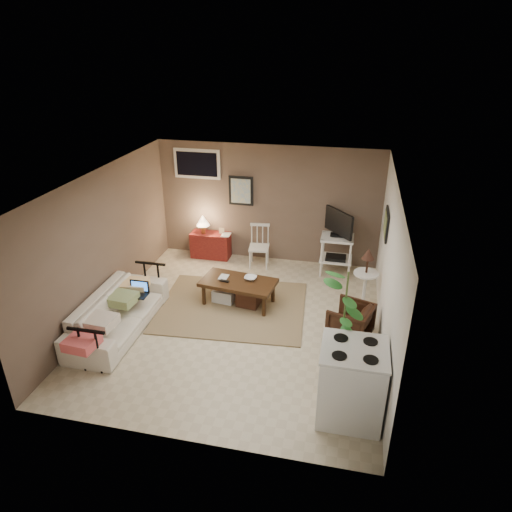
% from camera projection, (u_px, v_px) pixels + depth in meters
% --- Properties ---
extents(floor, '(5.00, 5.00, 0.00)m').
position_uv_depth(floor, '(238.00, 322.00, 7.50)').
color(floor, '#C1B293').
rests_on(floor, ground).
extents(art_back, '(0.50, 0.03, 0.60)m').
position_uv_depth(art_back, '(241.00, 191.00, 9.16)').
color(art_back, black).
extents(art_right, '(0.03, 0.60, 0.45)m').
position_uv_depth(art_right, '(386.00, 224.00, 7.34)').
color(art_right, black).
extents(window, '(0.96, 0.03, 0.60)m').
position_uv_depth(window, '(197.00, 164.00, 9.12)').
color(window, silver).
extents(rug, '(2.62, 2.16, 0.02)m').
position_uv_depth(rug, '(232.00, 307.00, 7.91)').
color(rug, '#8C7651').
rests_on(rug, floor).
extents(coffee_table, '(1.35, 0.82, 0.48)m').
position_uv_depth(coffee_table, '(238.00, 290.00, 7.91)').
color(coffee_table, '#35200E').
rests_on(coffee_table, floor).
extents(sofa, '(0.62, 2.11, 0.82)m').
position_uv_depth(sofa, '(117.00, 307.00, 7.15)').
color(sofa, '#F1E1D0').
rests_on(sofa, floor).
extents(sofa_pillows, '(0.40, 2.00, 0.14)m').
position_uv_depth(sofa_pillows, '(112.00, 310.00, 6.89)').
color(sofa_pillows, beige).
rests_on(sofa_pillows, sofa).
extents(sofa_end_rails, '(0.57, 2.11, 0.71)m').
position_uv_depth(sofa_end_rails, '(125.00, 311.00, 7.15)').
color(sofa_end_rails, black).
rests_on(sofa_end_rails, floor).
extents(laptop, '(0.32, 0.24, 0.22)m').
position_uv_depth(laptop, '(139.00, 290.00, 7.38)').
color(laptop, black).
rests_on(laptop, sofa).
extents(red_console, '(0.81, 0.36, 0.94)m').
position_uv_depth(red_console, '(210.00, 243.00, 9.61)').
color(red_console, maroon).
rests_on(red_console, floor).
extents(spindle_chair, '(0.43, 0.43, 0.87)m').
position_uv_depth(spindle_chair, '(259.00, 247.00, 9.20)').
color(spindle_chair, silver).
rests_on(spindle_chair, floor).
extents(tv_stand, '(0.62, 0.63, 1.31)m').
position_uv_depth(tv_stand, '(337.00, 241.00, 8.77)').
color(tv_stand, silver).
rests_on(tv_stand, floor).
extents(side_table, '(0.42, 0.42, 1.11)m').
position_uv_depth(side_table, '(366.00, 272.00, 7.64)').
color(side_table, silver).
rests_on(side_table, floor).
extents(armchair, '(0.73, 0.75, 0.62)m').
position_uv_depth(armchair, '(350.00, 320.00, 7.01)').
color(armchair, black).
rests_on(armchair, floor).
extents(potted_plant, '(0.43, 0.43, 1.70)m').
position_uv_depth(potted_plant, '(343.00, 325.00, 5.83)').
color(potted_plant, gray).
rests_on(potted_plant, floor).
extents(stove, '(0.78, 0.72, 1.01)m').
position_uv_depth(stove, '(351.00, 383.00, 5.45)').
color(stove, white).
rests_on(stove, floor).
extents(bowl, '(0.22, 0.07, 0.21)m').
position_uv_depth(bowl, '(250.00, 274.00, 7.84)').
color(bowl, '#35200E').
rests_on(bowl, coffee_table).
extents(book_table, '(0.15, 0.02, 0.21)m').
position_uv_depth(book_table, '(219.00, 272.00, 7.91)').
color(book_table, '#35200E').
rests_on(book_table, coffee_table).
extents(book_console, '(0.18, 0.03, 0.24)m').
position_uv_depth(book_console, '(222.00, 230.00, 9.38)').
color(book_console, '#35200E').
rests_on(book_console, red_console).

